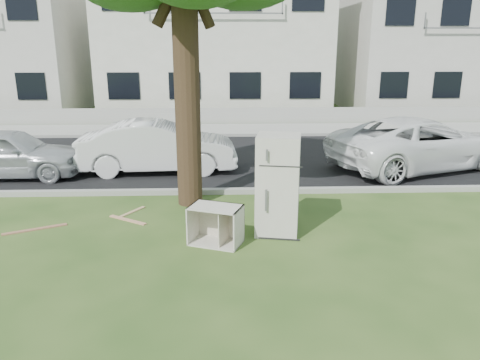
{
  "coord_description": "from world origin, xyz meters",
  "views": [
    {
      "loc": [
        0.35,
        -8.16,
        3.44
      ],
      "look_at": [
        0.67,
        0.6,
        0.87
      ],
      "focal_mm": 35.0,
      "sensor_mm": 36.0,
      "label": 1
    }
  ],
  "objects_px": {
    "car_center": "(158,147)",
    "car_left": "(8,153)",
    "fridge": "(278,185)",
    "car_right": "(420,143)",
    "cabinet": "(216,225)"
  },
  "relations": [
    {
      "from": "fridge",
      "to": "cabinet",
      "type": "xyz_separation_m",
      "value": [
        -1.14,
        -0.46,
        -0.59
      ]
    },
    {
      "from": "cabinet",
      "to": "car_center",
      "type": "xyz_separation_m",
      "value": [
        -1.64,
        4.98,
        0.36
      ]
    },
    {
      "from": "fridge",
      "to": "car_right",
      "type": "xyz_separation_m",
      "value": [
        4.55,
        4.57,
        -0.21
      ]
    },
    {
      "from": "car_center",
      "to": "fridge",
      "type": "bearing_deg",
      "value": -151.46
    },
    {
      "from": "car_center",
      "to": "car_left",
      "type": "distance_m",
      "value": 3.92
    },
    {
      "from": "cabinet",
      "to": "car_center",
      "type": "bearing_deg",
      "value": 129.17
    },
    {
      "from": "fridge",
      "to": "car_left",
      "type": "height_order",
      "value": "fridge"
    },
    {
      "from": "cabinet",
      "to": "car_left",
      "type": "bearing_deg",
      "value": 161.54
    },
    {
      "from": "fridge",
      "to": "car_center",
      "type": "bearing_deg",
      "value": 132.11
    },
    {
      "from": "cabinet",
      "to": "car_center",
      "type": "relative_size",
      "value": 0.21
    },
    {
      "from": "car_center",
      "to": "car_left",
      "type": "xyz_separation_m",
      "value": [
        -3.9,
        -0.43,
        -0.05
      ]
    },
    {
      "from": "cabinet",
      "to": "car_right",
      "type": "distance_m",
      "value": 7.62
    },
    {
      "from": "cabinet",
      "to": "car_left",
      "type": "height_order",
      "value": "car_left"
    },
    {
      "from": "car_left",
      "to": "cabinet",
      "type": "bearing_deg",
      "value": -129.69
    },
    {
      "from": "fridge",
      "to": "car_right",
      "type": "distance_m",
      "value": 6.46
    }
  ]
}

